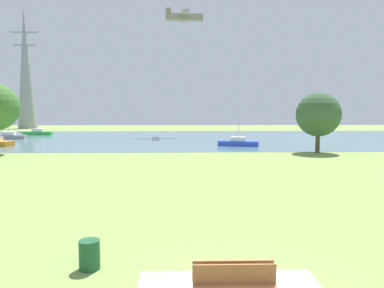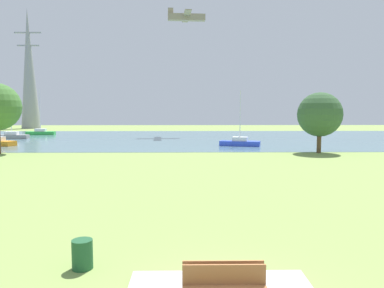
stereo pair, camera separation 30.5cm
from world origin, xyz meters
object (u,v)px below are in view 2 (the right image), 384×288
object	(u,v)px
bench_facing_water	(222,280)
sailboat_blue	(240,142)
sailboat_gray	(12,136)
tree_mid_shore	(320,115)
sailboat_green	(41,132)
electricity_pylon	(29,69)
light_aircraft	(186,17)
litter_bin	(82,254)

from	to	relation	value
bench_facing_water	sailboat_blue	size ratio (longest dim) A/B	0.27
sailboat_gray	tree_mid_shore	size ratio (longest dim) A/B	0.89
sailboat_green	electricity_pylon	xyz separation A→B (m)	(-11.86, 24.72, 13.75)
sailboat_blue	electricity_pylon	bearing A→B (deg)	133.83
bench_facing_water	light_aircraft	bearing A→B (deg)	90.76
electricity_pylon	sailboat_gray	bearing A→B (deg)	-71.91
light_aircraft	litter_bin	bearing A→B (deg)	-92.96
sailboat_blue	litter_bin	bearing A→B (deg)	-104.99
sailboat_gray	tree_mid_shore	bearing A→B (deg)	-25.74
bench_facing_water	electricity_pylon	distance (m)	91.98
sailboat_gray	tree_mid_shore	distance (m)	44.50
tree_mid_shore	light_aircraft	xyz separation A→B (m)	(-13.43, 28.00, 16.40)
tree_mid_shore	electricity_pylon	bearing A→B (deg)	133.79
litter_bin	tree_mid_shore	bearing A→B (deg)	59.29
litter_bin	electricity_pylon	size ratio (longest dim) A/B	0.03
bench_facing_water	sailboat_green	world-z (taller)	sailboat_green
electricity_pylon	light_aircraft	bearing A→B (deg)	-33.88
sailboat_blue	bench_facing_water	bearing A→B (deg)	-98.86
bench_facing_water	litter_bin	xyz separation A→B (m)	(-3.63, 1.73, -0.07)
litter_bin	sailboat_gray	distance (m)	52.36
sailboat_green	light_aircraft	world-z (taller)	light_aircraft
tree_mid_shore	sailboat_green	bearing A→B (deg)	143.93
sailboat_green	light_aircraft	size ratio (longest dim) A/B	0.96
tree_mid_shore	electricity_pylon	xyz separation A→B (m)	(-51.07, 53.27, 10.35)
litter_bin	sailboat_gray	xyz separation A→B (m)	(-23.66, 46.71, 0.05)
bench_facing_water	sailboat_gray	size ratio (longest dim) A/B	0.33
bench_facing_water	light_aircraft	world-z (taller)	light_aircraft
sailboat_blue	electricity_pylon	distance (m)	65.13
light_aircraft	bench_facing_water	bearing A→B (deg)	-89.24
sailboat_green	tree_mid_shore	world-z (taller)	sailboat_green
bench_facing_water	tree_mid_shore	size ratio (longest dim) A/B	0.29
light_aircraft	tree_mid_shore	bearing A→B (deg)	-64.37
sailboat_gray	sailboat_blue	size ratio (longest dim) A/B	0.81
sailboat_green	sailboat_blue	bearing A→B (deg)	-33.35
bench_facing_water	sailboat_green	bearing A→B (deg)	114.68
sailboat_green	light_aircraft	xyz separation A→B (m)	(25.77, -0.55, 19.81)
bench_facing_water	sailboat_blue	distance (m)	36.97
electricity_pylon	light_aircraft	distance (m)	45.74
electricity_pylon	light_aircraft	xyz separation A→B (m)	(37.64, -25.27, 6.06)
sailboat_gray	light_aircraft	bearing A→B (deg)	18.22
sailboat_gray	tree_mid_shore	xyz separation A→B (m)	(39.96, -19.27, 3.43)
sailboat_gray	litter_bin	bearing A→B (deg)	-63.14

